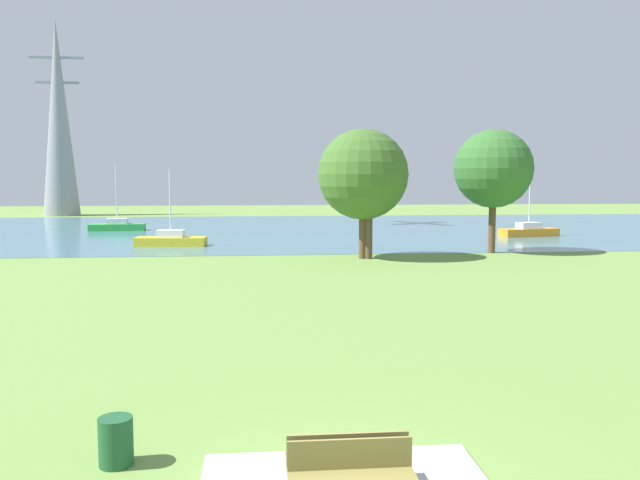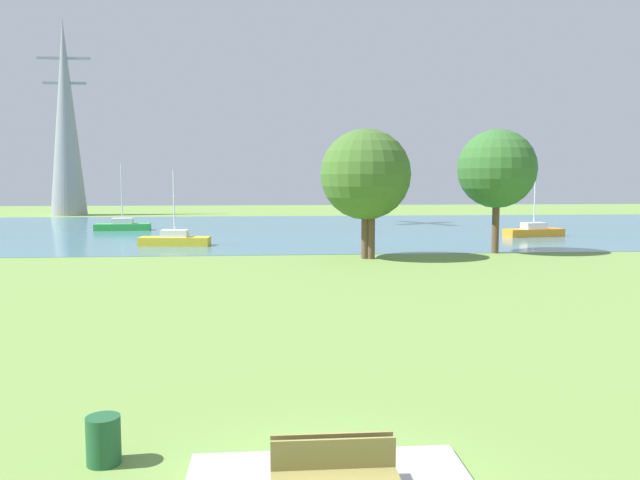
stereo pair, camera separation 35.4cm
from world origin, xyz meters
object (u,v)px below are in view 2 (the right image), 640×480
at_px(tree_west_far, 366,175).
at_px(bench_facing_water, 331,463).
at_px(sailboat_green, 123,226).
at_px(tree_east_near, 372,175).
at_px(electricity_pylon, 66,118).
at_px(sailboat_yellow, 175,239).
at_px(tree_east_far, 497,169).
at_px(litter_bin, 103,440).
at_px(sailboat_orange, 534,231).
at_px(bench_facing_inland, 335,479).

bearing_deg(tree_west_far, bench_facing_water, -99.76).
relative_size(bench_facing_water, sailboat_green, 0.30).
xyz_separation_m(bench_facing_water, tree_east_near, (5.11, 27.63, 4.37)).
bearing_deg(electricity_pylon, tree_east_near, -56.37).
xyz_separation_m(bench_facing_water, sailboat_green, (-13.80, 49.34, -0.02)).
bearing_deg(sailboat_yellow, tree_east_near, -33.37).
height_order(tree_east_near, tree_east_far, tree_east_far).
bearing_deg(litter_bin, sailboat_orange, 58.55).
distance_m(tree_west_far, electricity_pylon, 55.89).
height_order(bench_facing_water, sailboat_orange, sailboat_orange).
distance_m(bench_facing_water, bench_facing_inland, 0.54).
distance_m(bench_facing_inland, tree_west_far, 29.03).
height_order(tree_west_far, tree_east_near, tree_west_far).
xyz_separation_m(bench_facing_inland, tree_west_far, (4.77, 28.29, 4.42)).
xyz_separation_m(sailboat_orange, sailboat_yellow, (-27.77, -4.89, -0.01)).
bearing_deg(litter_bin, bench_facing_inland, -26.73).
xyz_separation_m(litter_bin, tree_west_far, (8.41, 26.46, 4.49)).
bearing_deg(sailboat_green, bench_facing_water, -74.37).
bearing_deg(tree_east_near, sailboat_green, 131.05).
bearing_deg(tree_east_far, bench_facing_inland, -113.70).
xyz_separation_m(litter_bin, sailboat_green, (-10.16, 48.04, 0.05)).
bearing_deg(sailboat_green, sailboat_yellow, -64.38).
height_order(bench_facing_water, tree_west_far, tree_west_far).
bearing_deg(bench_facing_water, bench_facing_inland, -90.00).
height_order(sailboat_orange, electricity_pylon, electricity_pylon).
bearing_deg(sailboat_green, tree_west_far, -49.29).
distance_m(bench_facing_inland, sailboat_orange, 46.03).
distance_m(bench_facing_inland, electricity_pylon, 79.73).
distance_m(litter_bin, sailboat_orange, 46.18).
distance_m(sailboat_orange, sailboat_yellow, 28.20).
relative_size(litter_bin, sailboat_yellow, 0.15).
relative_size(sailboat_yellow, tree_west_far, 0.70).
distance_m(sailboat_orange, tree_west_far, 20.81).
relative_size(bench_facing_water, sailboat_yellow, 0.34).
bearing_deg(tree_east_near, sailboat_yellow, 146.63).
height_order(bench_facing_inland, sailboat_green, sailboat_green).
xyz_separation_m(bench_facing_water, tree_west_far, (4.77, 27.76, 4.42)).
xyz_separation_m(litter_bin, electricity_pylon, (-22.12, 72.72, 11.72)).
xyz_separation_m(litter_bin, sailboat_yellow, (-3.67, 34.51, 0.04)).
height_order(bench_facing_water, bench_facing_inland, same).
relative_size(bench_facing_inland, sailboat_green, 0.30).
bearing_deg(bench_facing_water, sailboat_orange, 63.30).
relative_size(bench_facing_water, sailboat_orange, 0.29).
distance_m(sailboat_yellow, tree_east_near, 15.50).
distance_m(bench_facing_inland, sailboat_green, 51.75).
distance_m(bench_facing_inland, litter_bin, 4.07).
bearing_deg(sailboat_yellow, tree_west_far, -33.67).
distance_m(bench_facing_water, tree_east_near, 28.43).
xyz_separation_m(sailboat_orange, tree_east_far, (-7.15, -10.90, 4.79)).
height_order(bench_facing_inland, electricity_pylon, electricity_pylon).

